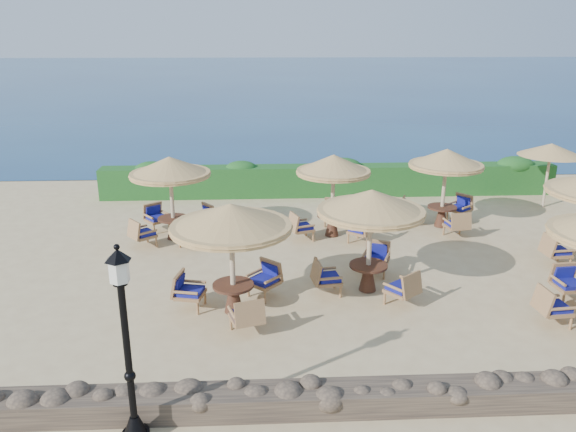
{
  "coord_description": "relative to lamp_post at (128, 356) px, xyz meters",
  "views": [
    {
      "loc": [
        -2.73,
        -14.36,
        6.27
      ],
      "look_at": [
        -1.98,
        0.65,
        1.3
      ],
      "focal_mm": 35.0,
      "sensor_mm": 36.0,
      "label": 1
    }
  ],
  "objects": [
    {
      "name": "cafe_set_0",
      "position": [
        1.39,
        4.29,
        0.36
      ],
      "size": [
        2.83,
        2.83,
        2.65
      ],
      "color": "#C6B08C",
      "rests_on": "ground"
    },
    {
      "name": "hedge",
      "position": [
        4.8,
        14.0,
        -0.95
      ],
      "size": [
        18.0,
        0.9,
        1.2
      ],
      "primitive_type": "cube",
      "color": "#174A1B",
      "rests_on": "ground"
    },
    {
      "name": "cafe_set_4",
      "position": [
        4.32,
        9.32,
        0.23
      ],
      "size": [
        2.73,
        2.61,
        2.65
      ],
      "color": "#C6B08C",
      "rests_on": "ground"
    },
    {
      "name": "stone_wall",
      "position": [
        4.8,
        0.6,
        -1.33
      ],
      "size": [
        15.0,
        0.65,
        0.44
      ],
      "primitive_type": "cube",
      "color": "brown",
      "rests_on": "ground"
    },
    {
      "name": "sea",
      "position": [
        4.8,
        76.8,
        -1.55
      ],
      "size": [
        160.0,
        160.0,
        0.0
      ],
      "primitive_type": "plane",
      "color": "navy",
      "rests_on": "ground"
    },
    {
      "name": "lamp_post",
      "position": [
        0.0,
        0.0,
        0.0
      ],
      "size": [
        0.44,
        0.44,
        3.31
      ],
      "color": "black",
      "rests_on": "ground"
    },
    {
      "name": "cafe_set_1",
      "position": [
        4.73,
        5.28,
        0.33
      ],
      "size": [
        2.77,
        2.76,
        2.65
      ],
      "color": "#C6B08C",
      "rests_on": "ground"
    },
    {
      "name": "cafe_set_5",
      "position": [
        8.1,
        10.01,
        0.26
      ],
      "size": [
        2.75,
        2.65,
        2.65
      ],
      "color": "#C6B08C",
      "rests_on": "ground"
    },
    {
      "name": "extra_parasol",
      "position": [
        12.6,
        12.0,
        0.62
      ],
      "size": [
        2.3,
        2.3,
        2.41
      ],
      "color": "#C6B08C",
      "rests_on": "ground"
    },
    {
      "name": "ground",
      "position": [
        4.8,
        6.8,
        -1.55
      ],
      "size": [
        120.0,
        120.0,
        0.0
      ],
      "primitive_type": "plane",
      "color": "#CCB481",
      "rests_on": "ground"
    },
    {
      "name": "cafe_set_3",
      "position": [
        -0.7,
        9.27,
        0.18
      ],
      "size": [
        2.62,
        2.62,
        2.65
      ],
      "color": "#C6B08C",
      "rests_on": "ground"
    }
  ]
}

